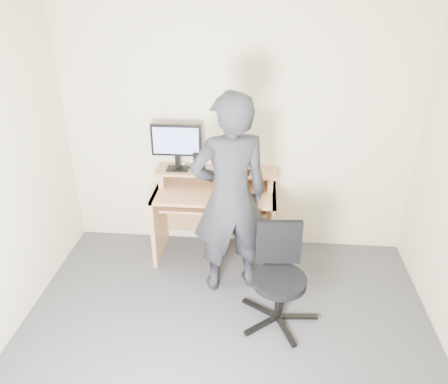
# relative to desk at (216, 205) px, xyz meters

# --- Properties ---
(ground) EXTENTS (3.50, 3.50, 0.00)m
(ground) POSITION_rel_desk_xyz_m (0.20, -1.53, -0.55)
(ground) COLOR #4A4B4F
(ground) RESTS_ON ground
(back_wall) EXTENTS (3.50, 0.02, 2.50)m
(back_wall) POSITION_rel_desk_xyz_m (0.20, 0.22, 0.70)
(back_wall) COLOR beige
(back_wall) RESTS_ON ground
(ceiling) EXTENTS (3.50, 3.50, 0.02)m
(ceiling) POSITION_rel_desk_xyz_m (0.20, -1.53, 1.95)
(ceiling) COLOR white
(ceiling) RESTS_ON back_wall
(desk) EXTENTS (1.20, 0.60, 0.91)m
(desk) POSITION_rel_desk_xyz_m (0.00, 0.00, 0.00)
(desk) COLOR tan
(desk) RESTS_ON ground
(monitor) EXTENTS (0.49, 0.14, 0.47)m
(monitor) POSITION_rel_desk_xyz_m (-0.39, 0.04, 0.64)
(monitor) COLOR black
(monitor) RESTS_ON desk
(external_drive) EXTENTS (0.11, 0.15, 0.20)m
(external_drive) POSITION_rel_desk_xyz_m (-0.17, 0.07, 0.46)
(external_drive) COLOR black
(external_drive) RESTS_ON desk
(travel_mug) EXTENTS (0.08, 0.08, 0.19)m
(travel_mug) POSITION_rel_desk_xyz_m (0.21, 0.08, 0.45)
(travel_mug) COLOR #B4B5B9
(travel_mug) RESTS_ON desk
(smartphone) EXTENTS (0.08, 0.14, 0.01)m
(smartphone) POSITION_rel_desk_xyz_m (0.30, 0.02, 0.37)
(smartphone) COLOR black
(smartphone) RESTS_ON desk
(charger) EXTENTS (0.05, 0.05, 0.03)m
(charger) POSITION_rel_desk_xyz_m (-0.21, -0.01, 0.38)
(charger) COLOR black
(charger) RESTS_ON desk
(headphones) EXTENTS (0.20, 0.19, 0.06)m
(headphones) POSITION_rel_desk_xyz_m (-0.27, 0.16, 0.37)
(headphones) COLOR silver
(headphones) RESTS_ON desk
(keyboard) EXTENTS (0.49, 0.30, 0.03)m
(keyboard) POSITION_rel_desk_xyz_m (-0.09, -0.17, 0.12)
(keyboard) COLOR black
(keyboard) RESTS_ON desk
(mouse) EXTENTS (0.11, 0.07, 0.04)m
(mouse) POSITION_rel_desk_xyz_m (0.39, -0.18, 0.22)
(mouse) COLOR black
(mouse) RESTS_ON desk
(office_chair) EXTENTS (0.66, 0.68, 0.85)m
(office_chair) POSITION_rel_desk_xyz_m (0.62, -0.93, -0.08)
(office_chair) COLOR black
(office_chair) RESTS_ON ground
(person) EXTENTS (0.79, 0.64, 1.88)m
(person) POSITION_rel_desk_xyz_m (0.18, -0.55, 0.39)
(person) COLOR black
(person) RESTS_ON ground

